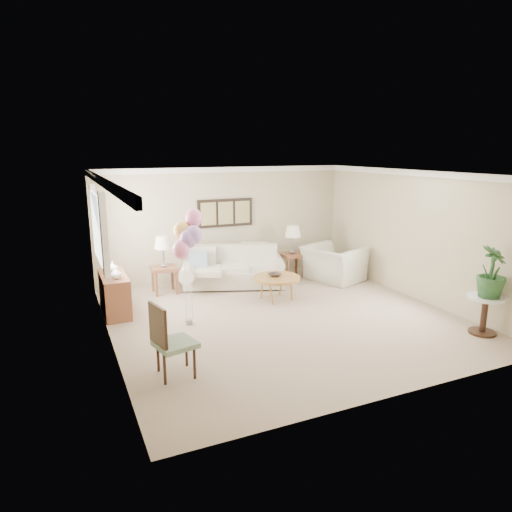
# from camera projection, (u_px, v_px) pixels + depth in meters

# --- Properties ---
(ground_plane) EXTENTS (6.00, 6.00, 0.00)m
(ground_plane) POSITION_uv_depth(u_px,v_px,m) (283.00, 317.00, 8.34)
(ground_plane) COLOR tan
(room_shell) EXTENTS (6.04, 6.04, 2.60)m
(room_shell) POSITION_uv_depth(u_px,v_px,m) (276.00, 229.00, 8.01)
(room_shell) COLOR #C5B88D
(room_shell) RESTS_ON ground
(wall_art_triptych) EXTENTS (1.35, 0.06, 0.65)m
(wall_art_triptych) POSITION_uv_depth(u_px,v_px,m) (225.00, 213.00, 10.62)
(wall_art_triptych) COLOR black
(wall_art_triptych) RESTS_ON ground
(sofa) EXTENTS (2.71, 1.62, 0.90)m
(sofa) POSITION_uv_depth(u_px,v_px,m) (233.00, 270.00, 10.20)
(sofa) COLOR beige
(sofa) RESTS_ON ground
(end_table_left) EXTENTS (0.53, 0.48, 0.58)m
(end_table_left) POSITION_uv_depth(u_px,v_px,m) (164.00, 271.00, 9.65)
(end_table_left) COLOR brown
(end_table_left) RESTS_ON ground
(end_table_right) EXTENTS (0.54, 0.49, 0.59)m
(end_table_right) POSITION_uv_depth(u_px,v_px,m) (292.00, 257.00, 10.86)
(end_table_right) COLOR brown
(end_table_right) RESTS_ON ground
(lamp_left) EXTENTS (0.37, 0.37, 0.66)m
(lamp_left) POSITION_uv_depth(u_px,v_px,m) (163.00, 243.00, 9.51)
(lamp_left) COLOR gray
(lamp_left) RESTS_ON end_table_left
(lamp_right) EXTENTS (0.38, 0.38, 0.66)m
(lamp_right) POSITION_uv_depth(u_px,v_px,m) (293.00, 232.00, 10.72)
(lamp_right) COLOR gray
(lamp_right) RESTS_ON end_table_right
(coffee_table) EXTENTS (0.96, 0.96, 0.48)m
(coffee_table) POSITION_uv_depth(u_px,v_px,m) (277.00, 278.00, 9.23)
(coffee_table) COLOR #A57C3A
(coffee_table) RESTS_ON ground
(decor_bowl) EXTENTS (0.30, 0.30, 0.06)m
(decor_bowl) POSITION_uv_depth(u_px,v_px,m) (275.00, 275.00, 9.24)
(decor_bowl) COLOR black
(decor_bowl) RESTS_ON coffee_table
(armchair) EXTENTS (1.42, 1.52, 0.80)m
(armchair) POSITION_uv_depth(u_px,v_px,m) (333.00, 264.00, 10.60)
(armchair) COLOR beige
(armchair) RESTS_ON ground
(side_table) EXTENTS (0.60, 0.60, 0.65)m
(side_table) POSITION_uv_depth(u_px,v_px,m) (485.00, 306.00, 7.50)
(side_table) COLOR silver
(side_table) RESTS_ON ground
(potted_plant) EXTENTS (0.61, 0.61, 0.84)m
(potted_plant) POSITION_uv_depth(u_px,v_px,m) (492.00, 272.00, 7.34)
(potted_plant) COLOR #20431E
(potted_plant) RESTS_ON side_table
(accent_chair) EXTENTS (0.60, 0.60, 1.03)m
(accent_chair) POSITION_uv_depth(u_px,v_px,m) (169.00, 339.00, 6.07)
(accent_chair) COLOR gray
(accent_chair) RESTS_ON ground
(credenza) EXTENTS (0.46, 1.20, 0.74)m
(credenza) POSITION_uv_depth(u_px,v_px,m) (115.00, 294.00, 8.50)
(credenza) COLOR brown
(credenza) RESTS_ON ground
(vase_white) EXTENTS (0.22, 0.22, 0.21)m
(vase_white) POSITION_uv_depth(u_px,v_px,m) (116.00, 273.00, 8.12)
(vase_white) COLOR silver
(vase_white) RESTS_ON credenza
(vase_sage) EXTENTS (0.20, 0.20, 0.21)m
(vase_sage) POSITION_uv_depth(u_px,v_px,m) (113.00, 267.00, 8.55)
(vase_sage) COLOR silver
(vase_sage) RESTS_ON credenza
(balloon_cluster) EXTENTS (0.58, 0.49, 2.03)m
(balloon_cluster) POSITION_uv_depth(u_px,v_px,m) (188.00, 235.00, 7.65)
(balloon_cluster) COLOR gray
(balloon_cluster) RESTS_ON ground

